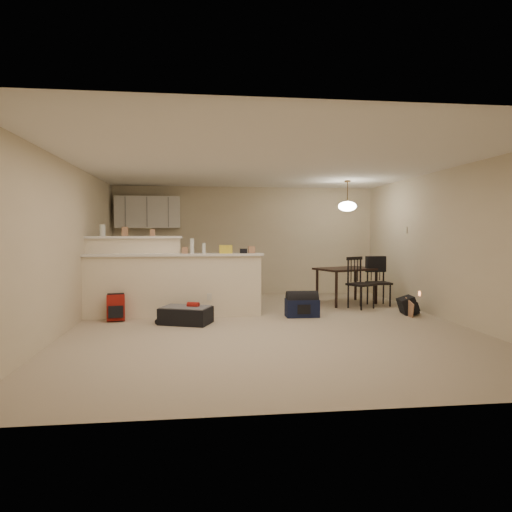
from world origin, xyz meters
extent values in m
plane|color=#B7A78D|center=(0.00, 0.00, 0.00)|extent=(7.00, 7.00, 0.00)
plane|color=white|center=(0.00, 0.00, 2.50)|extent=(7.00, 7.00, 0.00)
cube|color=beige|center=(0.00, 3.50, 1.25)|extent=(6.00, 0.02, 2.50)
cube|color=beige|center=(0.00, -3.50, 1.25)|extent=(6.00, 0.02, 2.50)
cube|color=beige|center=(-3.00, 0.00, 1.25)|extent=(0.02, 7.00, 2.50)
cube|color=beige|center=(3.00, 0.00, 1.25)|extent=(0.02, 7.00, 2.50)
cube|color=#F6E8C7|center=(-1.50, 0.90, 0.53)|extent=(3.00, 0.28, 1.05)
cube|color=white|center=(-1.50, 0.90, 1.07)|extent=(3.08, 0.38, 0.04)
cube|color=#F6E8C7|center=(-2.20, 1.12, 0.68)|extent=(1.60, 0.24, 1.35)
cube|color=white|center=(-2.20, 1.12, 1.37)|extent=(1.68, 0.34, 0.04)
cube|color=white|center=(-2.20, 3.32, 1.90)|extent=(1.40, 0.34, 0.70)
cube|color=white|center=(-2.00, 3.19, 0.45)|extent=(1.80, 0.60, 0.90)
cube|color=beige|center=(2.98, 1.55, 1.50)|extent=(0.02, 0.12, 0.12)
cylinder|color=silver|center=(-2.73, 1.12, 1.49)|extent=(0.10, 0.10, 0.20)
cube|color=#AD7C59|center=(-2.35, 1.12, 1.47)|extent=(0.10, 0.07, 0.16)
cube|color=#AD7C59|center=(-1.88, 1.12, 1.45)|extent=(0.08, 0.06, 0.12)
cylinder|color=silver|center=(-1.19, 0.90, 1.22)|extent=(0.07, 0.07, 0.26)
cylinder|color=silver|center=(-0.99, 0.90, 1.18)|extent=(0.06, 0.06, 0.18)
cube|color=#AD7C59|center=(-0.61, 0.90, 1.16)|extent=(0.22, 0.18, 0.14)
cube|color=#AD7C59|center=(-0.30, 0.90, 1.13)|extent=(0.12, 0.10, 0.08)
cube|color=#AD7C59|center=(-1.31, 0.90, 1.15)|extent=(0.10, 0.10, 0.11)
cube|color=#AD7C59|center=(-0.15, 0.90, 1.15)|extent=(0.11, 0.10, 0.12)
cube|color=black|center=(1.90, 1.91, 0.71)|extent=(1.38, 1.16, 0.04)
cylinder|color=black|center=(1.55, 1.43, 0.35)|extent=(0.05, 0.05, 0.69)
cylinder|color=black|center=(2.49, 1.80, 0.35)|extent=(0.05, 0.05, 0.69)
cylinder|color=black|center=(1.32, 2.01, 0.35)|extent=(0.05, 0.05, 0.69)
cylinder|color=black|center=(2.26, 2.38, 0.35)|extent=(0.05, 0.05, 0.69)
cylinder|color=brown|center=(1.90, 1.91, 2.25)|extent=(0.02, 0.02, 0.50)
cylinder|color=brown|center=(1.90, 1.91, 2.48)|extent=(0.12, 0.12, 0.03)
ellipsoid|color=white|center=(1.90, 1.91, 1.98)|extent=(0.36, 0.36, 0.20)
cube|color=black|center=(-1.28, 0.25, 0.13)|extent=(0.90, 0.74, 0.26)
cube|color=maroon|center=(-2.43, 0.61, 0.21)|extent=(0.31, 0.22, 0.43)
cube|color=#101733|center=(0.69, 0.61, 0.15)|extent=(0.56, 0.31, 0.31)
cube|color=black|center=(2.60, 0.61, 0.15)|extent=(0.28, 0.37, 0.31)
cube|color=#AD7C59|center=(2.54, 0.43, 0.14)|extent=(0.04, 0.36, 0.28)
camera|label=1|loc=(-1.04, -7.03, 1.46)|focal=32.00mm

